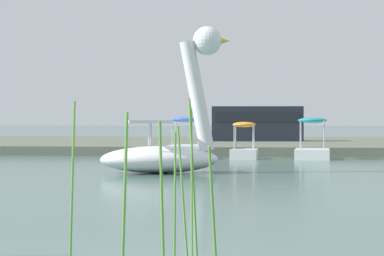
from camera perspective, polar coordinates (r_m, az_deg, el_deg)
shore_bank_far at (r=42.19m, az=5.57°, el=-1.16°), size 154.53×22.73×0.37m
swan_boat at (r=20.97m, az=-1.69°, el=-0.75°), size 3.60×2.29×3.90m
pedal_boat_teal at (r=29.11m, az=8.67°, el=-1.38°), size 1.31×2.28×1.52m
pedal_boat_orange at (r=28.98m, az=3.79°, el=-1.43°), size 0.97×1.80×1.36m
pedal_boat_blue at (r=29.26m, az=-0.36°, el=-1.31°), size 1.39×2.41×1.55m
parked_van at (r=41.42m, az=4.69°, el=0.41°), size 4.86×2.31×1.80m
reed_clump_foreground at (r=7.19m, az=-8.89°, el=-5.15°), size 3.62×1.34×1.56m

